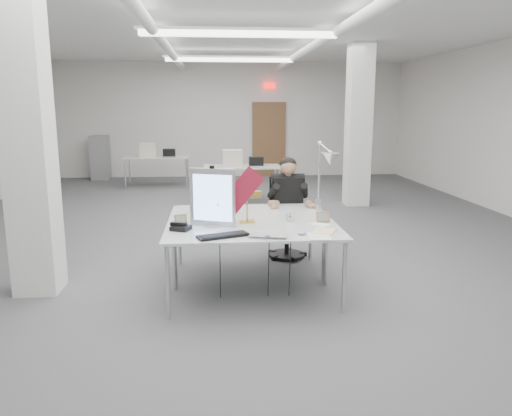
{
  "coord_description": "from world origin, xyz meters",
  "views": [
    {
      "loc": [
        -0.39,
        -7.36,
        1.98
      ],
      "look_at": [
        0.06,
        -2.0,
        0.88
      ],
      "focal_mm": 35.0,
      "sensor_mm": 36.0,
      "label": 1
    }
  ],
  "objects_px": {
    "laptop": "(268,237)",
    "beige_monitor": "(218,198)",
    "architect_lamp": "(324,172)",
    "office_chair": "(287,214)",
    "desk_main": "(254,231)",
    "bankers_lamp": "(247,207)",
    "seated_person": "(288,191)",
    "desk_phone": "(181,228)",
    "monitor": "(212,197)"
  },
  "relations": [
    {
      "from": "laptop",
      "to": "beige_monitor",
      "type": "height_order",
      "value": "beige_monitor"
    },
    {
      "from": "beige_monitor",
      "to": "architect_lamp",
      "type": "height_order",
      "value": "architect_lamp"
    },
    {
      "from": "office_chair",
      "to": "desk_main",
      "type": "bearing_deg",
      "value": -110.16
    },
    {
      "from": "laptop",
      "to": "bankers_lamp",
      "type": "xyz_separation_m",
      "value": [
        -0.14,
        0.7,
        0.15
      ]
    },
    {
      "from": "desk_main",
      "to": "seated_person",
      "type": "height_order",
      "value": "seated_person"
    },
    {
      "from": "desk_main",
      "to": "architect_lamp",
      "type": "relative_size",
      "value": 1.82
    },
    {
      "from": "bankers_lamp",
      "to": "desk_phone",
      "type": "distance_m",
      "value": 0.76
    },
    {
      "from": "seated_person",
      "to": "beige_monitor",
      "type": "bearing_deg",
      "value": -149.08
    },
    {
      "from": "architect_lamp",
      "to": "bankers_lamp",
      "type": "bearing_deg",
      "value": -176.74
    },
    {
      "from": "monitor",
      "to": "beige_monitor",
      "type": "bearing_deg",
      "value": 105.06
    },
    {
      "from": "monitor",
      "to": "architect_lamp",
      "type": "distance_m",
      "value": 1.36
    },
    {
      "from": "monitor",
      "to": "desk_phone",
      "type": "distance_m",
      "value": 0.45
    },
    {
      "from": "office_chair",
      "to": "beige_monitor",
      "type": "bearing_deg",
      "value": -146.79
    },
    {
      "from": "office_chair",
      "to": "monitor",
      "type": "height_order",
      "value": "monitor"
    },
    {
      "from": "office_chair",
      "to": "bankers_lamp",
      "type": "xyz_separation_m",
      "value": [
        -0.6,
        -1.14,
        0.33
      ]
    },
    {
      "from": "bankers_lamp",
      "to": "desk_phone",
      "type": "xyz_separation_m",
      "value": [
        -0.69,
        -0.29,
        -0.15
      ]
    },
    {
      "from": "desk_main",
      "to": "office_chair",
      "type": "bearing_deg",
      "value": 69.44
    },
    {
      "from": "office_chair",
      "to": "desk_phone",
      "type": "height_order",
      "value": "office_chair"
    },
    {
      "from": "beige_monitor",
      "to": "laptop",
      "type": "bearing_deg",
      "value": -70.18
    },
    {
      "from": "monitor",
      "to": "beige_monitor",
      "type": "relative_size",
      "value": 1.69
    },
    {
      "from": "seated_person",
      "to": "bankers_lamp",
      "type": "relative_size",
      "value": 2.53
    },
    {
      "from": "laptop",
      "to": "desk_main",
      "type": "bearing_deg",
      "value": 119.48
    },
    {
      "from": "monitor",
      "to": "architect_lamp",
      "type": "xyz_separation_m",
      "value": [
        1.26,
        0.45,
        0.19
      ]
    },
    {
      "from": "bankers_lamp",
      "to": "desk_main",
      "type": "bearing_deg",
      "value": -79.1
    },
    {
      "from": "desk_main",
      "to": "laptop",
      "type": "relative_size",
      "value": 4.99
    },
    {
      "from": "office_chair",
      "to": "laptop",
      "type": "distance_m",
      "value": 1.91
    },
    {
      "from": "seated_person",
      "to": "beige_monitor",
      "type": "xyz_separation_m",
      "value": [
        -0.9,
        -0.53,
        0.02
      ]
    },
    {
      "from": "seated_person",
      "to": "beige_monitor",
      "type": "distance_m",
      "value": 1.05
    },
    {
      "from": "monitor",
      "to": "bankers_lamp",
      "type": "distance_m",
      "value": 0.41
    },
    {
      "from": "seated_person",
      "to": "desk_phone",
      "type": "height_order",
      "value": "seated_person"
    },
    {
      "from": "office_chair",
      "to": "seated_person",
      "type": "bearing_deg",
      "value": -89.6
    },
    {
      "from": "office_chair",
      "to": "architect_lamp",
      "type": "height_order",
      "value": "architect_lamp"
    },
    {
      "from": "laptop",
      "to": "desk_phone",
      "type": "relative_size",
      "value": 2.03
    },
    {
      "from": "monitor",
      "to": "bankers_lamp",
      "type": "relative_size",
      "value": 1.78
    },
    {
      "from": "desk_main",
      "to": "monitor",
      "type": "xyz_separation_m",
      "value": [
        -0.41,
        0.22,
        0.31
      ]
    },
    {
      "from": "desk_phone",
      "to": "beige_monitor",
      "type": "relative_size",
      "value": 0.5
    },
    {
      "from": "seated_person",
      "to": "monitor",
      "type": "xyz_separation_m",
      "value": [
        -0.97,
        -1.22,
        0.16
      ]
    },
    {
      "from": "desk_main",
      "to": "beige_monitor",
      "type": "height_order",
      "value": "beige_monitor"
    },
    {
      "from": "laptop",
      "to": "architect_lamp",
      "type": "relative_size",
      "value": 0.37
    },
    {
      "from": "desk_main",
      "to": "seated_person",
      "type": "relative_size",
      "value": 2.11
    },
    {
      "from": "seated_person",
      "to": "architect_lamp",
      "type": "distance_m",
      "value": 0.89
    },
    {
      "from": "office_chair",
      "to": "laptop",
      "type": "xyz_separation_m",
      "value": [
        -0.46,
        -1.84,
        0.18
      ]
    },
    {
      "from": "office_chair",
      "to": "bankers_lamp",
      "type": "bearing_deg",
      "value": -117.5
    },
    {
      "from": "office_chair",
      "to": "architect_lamp",
      "type": "xyz_separation_m",
      "value": [
        0.29,
        -0.82,
        0.66
      ]
    },
    {
      "from": "beige_monitor",
      "to": "bankers_lamp",
      "type": "bearing_deg",
      "value": -61.32
    },
    {
      "from": "seated_person",
      "to": "architect_lamp",
      "type": "relative_size",
      "value": 0.87
    },
    {
      "from": "beige_monitor",
      "to": "monitor",
      "type": "bearing_deg",
      "value": -95.23
    },
    {
      "from": "desk_main",
      "to": "monitor",
      "type": "distance_m",
      "value": 0.56
    },
    {
      "from": "seated_person",
      "to": "beige_monitor",
      "type": "height_order",
      "value": "seated_person"
    },
    {
      "from": "office_chair",
      "to": "seated_person",
      "type": "relative_size",
      "value": 1.39
    }
  ]
}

